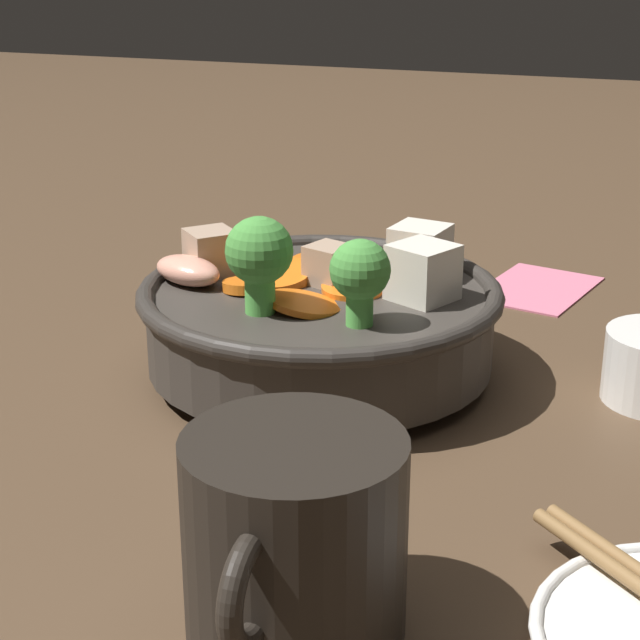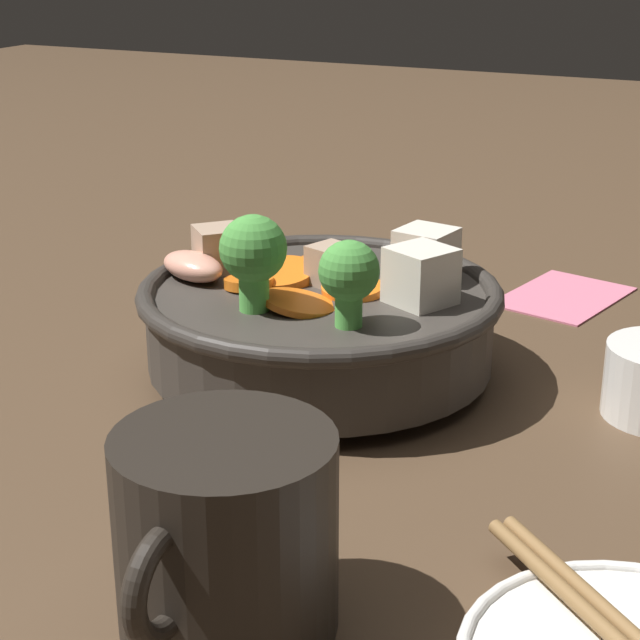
% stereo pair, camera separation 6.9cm
% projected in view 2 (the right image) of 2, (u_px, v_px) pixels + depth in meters
% --- Properties ---
extents(ground_plane, '(3.00, 3.00, 0.00)m').
position_uv_depth(ground_plane, '(320.00, 375.00, 0.71)').
color(ground_plane, '#4C3826').
extents(stirfry_bowl, '(0.24, 0.24, 0.12)m').
position_uv_depth(stirfry_bowl, '(320.00, 315.00, 0.69)').
color(stirfry_bowl, '#38332D').
rests_on(stirfry_bowl, ground_plane).
extents(dark_mug, '(0.12, 0.09, 0.09)m').
position_uv_depth(dark_mug, '(224.00, 534.00, 0.44)').
color(dark_mug, black).
rests_on(dark_mug, ground_plane).
extents(napkin, '(0.12, 0.10, 0.00)m').
position_uv_depth(napkin, '(564.00, 296.00, 0.85)').
color(napkin, '#D16B84').
rests_on(napkin, ground_plane).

